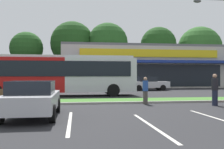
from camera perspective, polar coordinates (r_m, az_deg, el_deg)
The scene contains 18 objects.
grass_median at distance 16.67m, azimuth 5.67°, elevation -5.72°, with size 56.00×2.20×0.12m, color #427A2D.
curb_lip at distance 15.49m, azimuth 6.74°, elevation -6.14°, with size 56.00×0.24×0.12m, color #99968C.
parking_stripe_0 at distance 9.46m, azimuth -9.35°, elevation -10.27°, with size 0.12×4.80×0.01m, color silver.
parking_stripe_1 at distance 8.72m, azimuth 8.72°, elevation -11.14°, with size 0.12×4.80×0.01m, color silver.
parking_stripe_2 at distance 10.67m, azimuth 22.67°, elevation -9.11°, with size 0.12×4.80×0.01m, color silver.
storefront_building at distance 39.60m, azimuth 6.01°, elevation 1.60°, with size 22.86×13.90×5.84m.
tree_left at distance 49.40m, azimuth -18.40°, elevation 5.54°, with size 5.94×5.94×9.60m.
tree_mid_left at distance 48.81m, azimuth -8.77°, elevation 6.85°, with size 8.10×8.10×11.73m.
tree_mid at distance 47.84m, azimuth -0.96°, elevation 6.98°, with size 7.42×7.42×11.39m.
tree_mid_right at distance 48.65m, azimuth 10.24°, elevation 6.45°, with size 6.60×6.60×10.64m.
tree_right at distance 51.93m, azimuth 18.83°, elevation 5.53°, with size 8.15×8.15×10.95m.
city_bus at distance 21.26m, azimuth -11.96°, elevation 0.07°, with size 12.63×2.75×3.25m.
bus_stop_bench at distance 14.81m, azimuth -23.39°, elevation -4.67°, with size 1.60×0.45×0.95m.
car_0 at distance 27.85m, azimuth -19.25°, elevation -2.09°, with size 4.32×1.89×1.43m.
car_2 at distance 29.06m, azimuth 8.06°, elevation -1.96°, with size 4.35×1.87×1.54m.
car_5 at distance 10.69m, azimuth -17.20°, elevation -5.11°, with size 1.97×4.24×1.44m.
pedestrian_near_bench at distance 15.03m, azimuth 7.41°, elevation -3.53°, with size 0.32×0.32×1.57m.
pedestrian_mid at distance 15.25m, azimuth 21.82°, elevation -3.14°, with size 0.35×0.35×1.75m.
Camera 1 is at (-3.92, -2.12, 1.65)m, focal length 41.30 mm.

